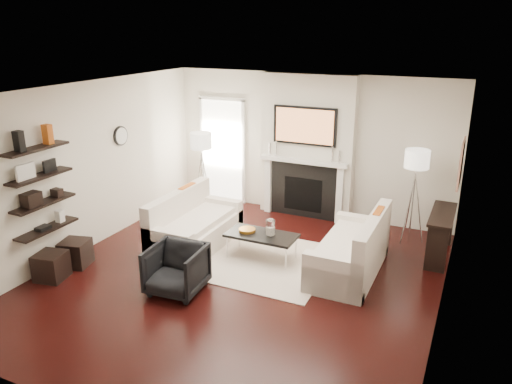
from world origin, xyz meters
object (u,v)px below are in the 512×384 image
at_px(armchair, 176,267).
at_px(loveseat_left_base, 196,235).
at_px(coffee_table, 262,235).
at_px(lamp_left_shade, 201,141).
at_px(loveseat_right_base, 348,259).
at_px(ottoman_near, 76,253).
at_px(lamp_right_shade, 417,159).

bearing_deg(armchair, loveseat_left_base, 106.48).
xyz_separation_m(coffee_table, armchair, (-0.64, -1.43, -0.03)).
relative_size(armchair, lamp_left_shade, 1.85).
height_order(coffee_table, armchair, armchair).
distance_m(loveseat_right_base, ottoman_near, 4.16).
bearing_deg(armchair, loveseat_right_base, 33.69).
distance_m(loveseat_left_base, armchair, 1.49).
relative_size(lamp_right_shade, ottoman_near, 1.00).
xyz_separation_m(loveseat_right_base, lamp_right_shade, (0.66, 1.56, 1.24)).
relative_size(loveseat_right_base, armchair, 2.43).
distance_m(loveseat_right_base, coffee_table, 1.38).
distance_m(lamp_right_shade, ottoman_near, 5.63).
bearing_deg(lamp_left_shade, ottoman_near, -102.52).
bearing_deg(loveseat_left_base, lamp_right_shade, 28.78).
height_order(loveseat_left_base, loveseat_right_base, same).
bearing_deg(lamp_left_shade, loveseat_left_base, -63.51).
xyz_separation_m(loveseat_right_base, coffee_table, (-1.36, -0.14, 0.19)).
xyz_separation_m(armchair, ottoman_near, (-1.86, 0.03, -0.17)).
relative_size(loveseat_left_base, armchair, 2.43).
height_order(loveseat_right_base, armchair, armchair).
xyz_separation_m(loveseat_left_base, loveseat_right_base, (2.53, 0.19, 0.00)).
bearing_deg(loveseat_right_base, loveseat_left_base, -175.76).
distance_m(armchair, lamp_right_shade, 4.25).
height_order(loveseat_left_base, armchair, armchair).
height_order(loveseat_right_base, ottoman_near, loveseat_right_base).
bearing_deg(armchair, ottoman_near, 174.75).
xyz_separation_m(loveseat_left_base, lamp_left_shade, (-0.71, 1.43, 1.24)).
bearing_deg(loveseat_right_base, lamp_left_shade, 158.98).
xyz_separation_m(loveseat_left_base, armchair, (0.53, -1.38, 0.16)).
distance_m(coffee_table, armchair, 1.57).
relative_size(coffee_table, ottoman_near, 2.75).
bearing_deg(ottoman_near, coffee_table, 29.24).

